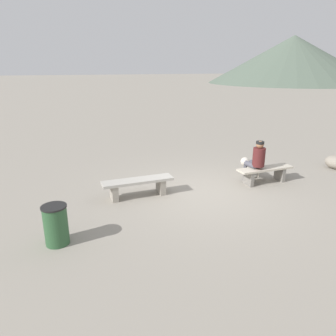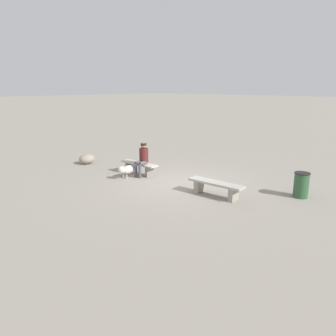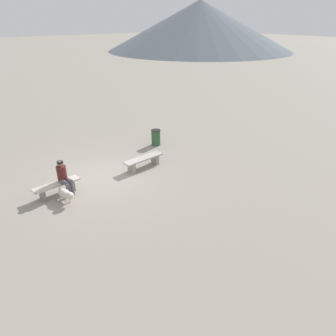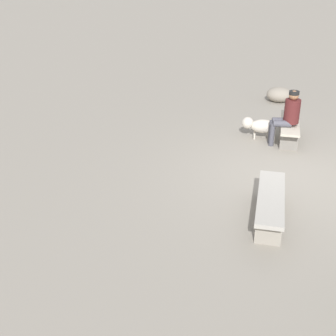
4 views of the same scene
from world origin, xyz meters
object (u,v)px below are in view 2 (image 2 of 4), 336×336
Objects in this scene: seated_person at (143,157)px; dog at (127,170)px; boulder at (87,159)px; trash_bin at (301,185)px; bench_left at (216,186)px; bench_right at (139,166)px.

dog is (0.22, 0.61, -0.41)m from seated_person.
boulder is (3.27, 0.36, -0.51)m from seated_person.
seated_person is at bearing 17.51° from trash_bin.
bench_left is 3.44m from seated_person.
bench_right is 2.16× the size of trash_bin.
bench_left is at bearing 167.83° from seated_person.
seated_person is at bearing -173.78° from boulder.
dog is 3.06m from boulder.
bench_right reaches higher than boulder.
bench_right is (3.69, -0.12, -0.00)m from bench_left.
dog is at bearing 175.20° from boulder.
bench_right is at bearing 16.09° from trash_bin.
dog is 1.23× the size of boulder.
bench_right is 5.87m from trash_bin.
bench_left is 3.69m from bench_right.
seated_person reaches higher than bench_left.
dog is 6.05m from trash_bin.
bench_left is at bearing -177.41° from boulder.
bench_left is 2.36× the size of trash_bin.
seated_person is (3.41, -0.05, 0.41)m from bench_left.
bench_left reaches higher than boulder.
boulder is at bearing 13.35° from trash_bin.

